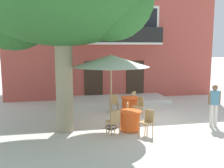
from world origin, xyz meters
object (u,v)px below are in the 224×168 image
cafe_chair_middle_1 (139,105)px  cafe_umbrella (111,61)px  cafe_table_near_tree (130,121)px  cafe_chair_middle_2 (136,99)px  ground_planter_left (63,98)px  cafe_table_middle (130,105)px  cafe_chair_middle_0 (114,102)px  pedestrian_near_entrance (214,103)px  cafe_chair_near_tree_0 (130,112)px  cafe_chair_near_tree_2 (148,121)px  cafe_chair_near_tree_1 (114,120)px

cafe_chair_middle_1 → cafe_umbrella: size_ratio=0.31×
cafe_table_near_tree → cafe_chair_middle_2: cafe_chair_middle_2 is taller
cafe_table_near_tree → ground_planter_left: cafe_table_near_tree is taller
cafe_table_middle → cafe_chair_middle_0: bearing=167.5°
ground_planter_left → pedestrian_near_entrance: size_ratio=0.43×
cafe_chair_middle_2 → cafe_umbrella: size_ratio=0.31×
cafe_chair_near_tree_0 → cafe_chair_middle_2: same height
cafe_chair_near_tree_2 → cafe_chair_middle_1: bearing=79.9°
cafe_chair_near_tree_0 → cafe_chair_near_tree_2: bearing=-77.3°
cafe_chair_middle_0 → cafe_chair_middle_2: 1.27m
cafe_chair_near_tree_0 → cafe_chair_near_tree_1: same height
cafe_chair_near_tree_2 → cafe_table_middle: cafe_chair_near_tree_2 is taller
cafe_chair_near_tree_0 → cafe_chair_near_tree_2: size_ratio=1.00×
cafe_chair_near_tree_0 → cafe_chair_middle_1: 1.32m
cafe_table_near_tree → cafe_chair_near_tree_1: size_ratio=0.95×
cafe_chair_near_tree_0 → cafe_chair_middle_2: bearing=68.7°
cafe_table_near_tree → cafe_chair_middle_0: bearing=91.3°
cafe_table_near_tree → cafe_chair_near_tree_1: cafe_chair_near_tree_1 is taller
cafe_chair_middle_0 → cafe_chair_near_tree_0: bearing=-82.6°
cafe_chair_near_tree_2 → cafe_table_middle: size_ratio=1.05×
cafe_chair_near_tree_0 → ground_planter_left: cafe_chair_near_tree_0 is taller
cafe_chair_near_tree_1 → pedestrian_near_entrance: size_ratio=0.54×
cafe_table_near_tree → cafe_umbrella: bearing=146.2°
pedestrian_near_entrance → cafe_chair_near_tree_1: bearing=-177.2°
cafe_chair_near_tree_0 → cafe_table_middle: size_ratio=1.05×
cafe_chair_near_tree_1 → cafe_chair_near_tree_2: bearing=-12.1°
cafe_chair_middle_1 → ground_planter_left: 4.49m
cafe_chair_near_tree_0 → cafe_chair_middle_0: bearing=97.4°
cafe_chair_middle_1 → cafe_chair_near_tree_1: bearing=-126.6°
cafe_chair_middle_2 → cafe_chair_near_tree_1: bearing=-117.7°
cafe_table_middle → ground_planter_left: size_ratio=1.19×
cafe_chair_near_tree_0 → cafe_table_middle: cafe_chair_near_tree_0 is taller
cafe_chair_near_tree_1 → cafe_chair_middle_2: size_ratio=1.00×
pedestrian_near_entrance → cafe_chair_near_tree_0: bearing=165.2°
cafe_chair_near_tree_2 → cafe_table_middle: bearing=86.6°
ground_planter_left → cafe_chair_near_tree_2: bearing=-61.4°
cafe_chair_middle_2 → ground_planter_left: size_ratio=1.25×
cafe_table_near_tree → cafe_chair_near_tree_2: size_ratio=0.95×
cafe_chair_middle_0 → cafe_chair_near_tree_1: bearing=-101.6°
cafe_table_near_tree → cafe_chair_middle_0: cafe_chair_middle_0 is taller
cafe_chair_near_tree_1 → cafe_chair_middle_2: (1.82, 3.46, 0.00)m
cafe_chair_near_tree_1 → ground_planter_left: bearing=108.9°
cafe_table_near_tree → cafe_chair_near_tree_1: (-0.68, -0.32, 0.14)m
cafe_chair_middle_1 → cafe_umbrella: bearing=-138.1°
cafe_table_middle → cafe_chair_middle_1: cafe_chair_middle_1 is taller
cafe_table_near_tree → ground_planter_left: (-2.44, 4.81, 0.01)m
cafe_chair_near_tree_2 → cafe_chair_middle_1: (0.43, 2.41, 0.00)m
cafe_chair_middle_2 → pedestrian_near_entrance: 3.99m
cafe_chair_middle_0 → cafe_chair_middle_1: same height
cafe_chair_near_tree_1 → cafe_umbrella: bearing=87.2°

